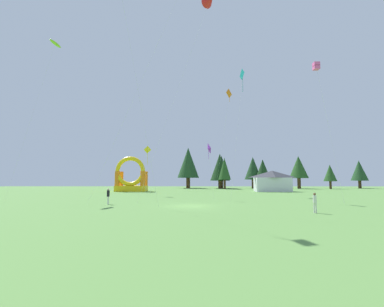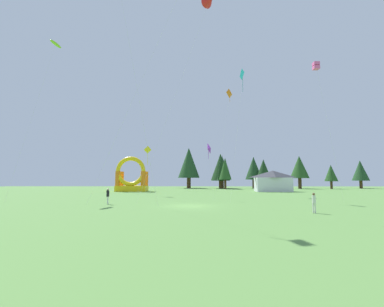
# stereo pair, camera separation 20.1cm
# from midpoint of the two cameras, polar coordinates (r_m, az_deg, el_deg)

# --- Properties ---
(ground_plane) EXTENTS (120.00, 120.00, 0.00)m
(ground_plane) POSITION_cam_midpoint_polar(r_m,az_deg,el_deg) (27.14, -0.27, -10.91)
(ground_plane) COLOR #5B8C42
(kite_lime_parafoil) EXTENTS (2.21, 7.55, 22.39)m
(kite_lime_parafoil) POSITION_cam_midpoint_polar(r_m,az_deg,el_deg) (46.52, -26.49, 19.75)
(kite_lime_parafoil) COLOR #8CD826
(kite_lime_parafoil) RESTS_ON ground_plane
(kite_purple_diamond) EXTENTS (1.14, 1.80, 6.90)m
(kite_purple_diamond) POSITION_cam_midpoint_polar(r_m,az_deg,el_deg) (35.05, 3.51, 0.84)
(kite_purple_diamond) COLOR purple
(kite_purple_diamond) RESTS_ON ground_plane
(kite_pink_box) EXTENTS (2.71, 0.63, 15.46)m
(kite_pink_box) POSITION_cam_midpoint_polar(r_m,az_deg,el_deg) (34.43, 24.65, 16.22)
(kite_pink_box) COLOR #EA599E
(kite_pink_box) RESTS_ON ground_plane
(kite_yellow_diamond) EXTENTS (2.23, 0.99, 7.50)m
(kite_yellow_diamond) POSITION_cam_midpoint_polar(r_m,az_deg,el_deg) (43.51, -9.09, 0.57)
(kite_yellow_diamond) COLOR yellow
(kite_yellow_diamond) RESTS_ON ground_plane
(kite_teal_diamond) EXTENTS (2.68, 4.45, 17.58)m
(kite_teal_diamond) POSITION_cam_midpoint_polar(r_m,az_deg,el_deg) (40.01, 10.77, 15.68)
(kite_teal_diamond) COLOR #0C7F7A
(kite_teal_diamond) RESTS_ON ground_plane
(kite_red_delta) EXTENTS (9.48, 6.35, 27.73)m
(kite_red_delta) POSITION_cam_midpoint_polar(r_m,az_deg,el_deg) (42.55, 3.81, 29.31)
(kite_red_delta) COLOR red
(kite_red_delta) RESTS_ON ground_plane
(kite_orange_diamond) EXTENTS (3.22, 1.10, 17.92)m
(kite_orange_diamond) POSITION_cam_midpoint_polar(r_m,az_deg,el_deg) (48.83, 8.07, 12.20)
(kite_orange_diamond) COLOR orange
(kite_orange_diamond) RESTS_ON ground_plane
(person_midfield) EXTENTS (0.29, 0.29, 1.58)m
(person_midfield) POSITION_cam_midpoint_polar(r_m,az_deg,el_deg) (23.71, 24.33, -9.04)
(person_midfield) COLOR silver
(person_midfield) RESTS_ON ground_plane
(person_far_side) EXTENTS (0.30, 0.30, 1.66)m
(person_far_side) POSITION_cam_midpoint_polar(r_m,az_deg,el_deg) (29.98, -16.99, -8.24)
(person_far_side) COLOR silver
(person_far_side) RESTS_ON ground_plane
(inflatable_red_slide) EXTENTS (6.10, 3.61, 6.96)m
(inflatable_red_slide) POSITION_cam_midpoint_polar(r_m,az_deg,el_deg) (56.26, -12.44, -5.28)
(inflatable_red_slide) COLOR yellow
(inflatable_red_slide) RESTS_ON ground_plane
(festival_tent) EXTENTS (6.89, 3.27, 4.15)m
(festival_tent) POSITION_cam_midpoint_polar(r_m,az_deg,el_deg) (56.86, 16.65, -5.54)
(festival_tent) COLOR silver
(festival_tent) RESTS_ON ground_plane
(tree_row_0) EXTENTS (5.68, 5.68, 10.64)m
(tree_row_0) POSITION_cam_midpoint_polar(r_m,az_deg,el_deg) (71.98, -0.59, -1.98)
(tree_row_0) COLOR #4C331E
(tree_row_0) RESTS_ON ground_plane
(tree_row_1) EXTENTS (4.95, 4.95, 8.86)m
(tree_row_1) POSITION_cam_midpoint_polar(r_m,az_deg,el_deg) (69.98, 6.05, -2.87)
(tree_row_1) COLOR #4C331E
(tree_row_1) RESTS_ON ground_plane
(tree_row_2) EXTENTS (4.35, 4.35, 8.48)m
(tree_row_2) POSITION_cam_midpoint_polar(r_m,az_deg,el_deg) (71.86, 6.38, -2.78)
(tree_row_2) COLOR #4C331E
(tree_row_2) RESTS_ON ground_plane
(tree_row_3) EXTENTS (3.07, 3.07, 7.62)m
(tree_row_3) POSITION_cam_midpoint_polar(r_m,az_deg,el_deg) (67.56, 7.02, -3.21)
(tree_row_3) COLOR #4C331E
(tree_row_3) RESTS_ON ground_plane
(tree_row_4) EXTENTS (4.42, 4.42, 8.19)m
(tree_row_4) POSITION_cam_midpoint_polar(r_m,az_deg,el_deg) (73.31, 12.82, -3.04)
(tree_row_4) COLOR #4C331E
(tree_row_4) RESTS_ON ground_plane
(tree_row_5) EXTENTS (3.65, 3.65, 7.36)m
(tree_row_5) POSITION_cam_midpoint_polar(r_m,az_deg,el_deg) (71.09, 14.78, -3.19)
(tree_row_5) COLOR #4C331E
(tree_row_5) RESTS_ON ground_plane
(tree_row_6) EXTENTS (4.67, 4.67, 8.27)m
(tree_row_6) POSITION_cam_midpoint_polar(r_m,az_deg,el_deg) (74.26, 21.58, -2.67)
(tree_row_6) COLOR #4C331E
(tree_row_6) RESTS_ON ground_plane
(tree_row_7) EXTENTS (3.11, 3.11, 5.94)m
(tree_row_7) POSITION_cam_midpoint_polar(r_m,az_deg,el_deg) (75.63, 27.09, -3.67)
(tree_row_7) COLOR #4C331E
(tree_row_7) RESTS_ON ground_plane
(tree_row_8) EXTENTS (4.10, 4.10, 7.19)m
(tree_row_8) POSITION_cam_midpoint_polar(r_m,az_deg,el_deg) (82.94, 31.77, -3.06)
(tree_row_8) COLOR #4C331E
(tree_row_8) RESTS_ON ground_plane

